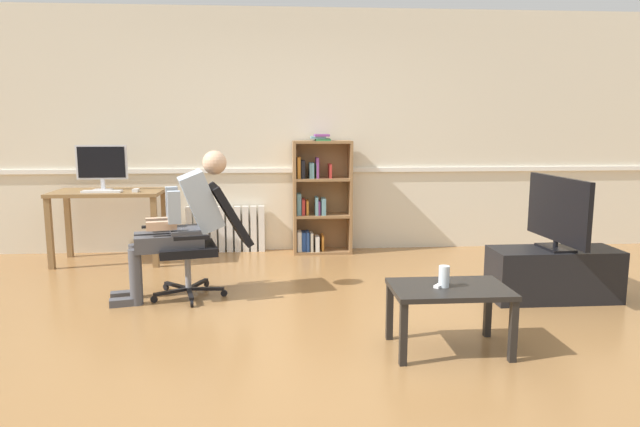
# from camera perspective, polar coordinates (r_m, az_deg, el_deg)

# --- Properties ---
(ground_plane) EXTENTS (18.00, 18.00, 0.00)m
(ground_plane) POSITION_cam_1_polar(r_m,az_deg,el_deg) (4.12, -1.21, -11.60)
(ground_plane) COLOR olive
(back_wall) EXTENTS (12.00, 0.13, 2.70)m
(back_wall) POSITION_cam_1_polar(r_m,az_deg,el_deg) (6.50, -2.55, 8.17)
(back_wall) COLOR beige
(back_wall) RESTS_ON ground_plane
(computer_desk) EXTENTS (1.11, 0.60, 0.76)m
(computer_desk) POSITION_cam_1_polar(r_m,az_deg,el_deg) (6.30, -20.47, 1.06)
(computer_desk) COLOR olive
(computer_desk) RESTS_ON ground_plane
(imac_monitor) EXTENTS (0.52, 0.14, 0.47)m
(imac_monitor) POSITION_cam_1_polar(r_m,az_deg,el_deg) (6.35, -21.06, 4.65)
(imac_monitor) COLOR silver
(imac_monitor) RESTS_ON computer_desk
(keyboard) EXTENTS (0.39, 0.12, 0.02)m
(keyboard) POSITION_cam_1_polar(r_m,az_deg,el_deg) (6.15, -21.05, 2.08)
(keyboard) COLOR white
(keyboard) RESTS_ON computer_desk
(computer_mouse) EXTENTS (0.06, 0.10, 0.03)m
(computer_mouse) POSITION_cam_1_polar(r_m,az_deg,el_deg) (6.09, -18.00, 2.23)
(computer_mouse) COLOR white
(computer_mouse) RESTS_ON computer_desk
(bookshelf) EXTENTS (0.65, 0.29, 1.33)m
(bookshelf) POSITION_cam_1_polar(r_m,az_deg,el_deg) (6.36, -0.17, 1.54)
(bookshelf) COLOR olive
(bookshelf) RESTS_ON ground_plane
(radiator) EXTENTS (0.88, 0.08, 0.52)m
(radiator) POSITION_cam_1_polar(r_m,az_deg,el_deg) (6.52, -9.43, -1.56)
(radiator) COLOR white
(radiator) RESTS_ON ground_plane
(office_chair) EXTENTS (0.85, 0.66, 0.95)m
(office_chair) POSITION_cam_1_polar(r_m,az_deg,el_deg) (4.88, -11.30, -2.15)
(office_chair) COLOR black
(office_chair) RESTS_ON ground_plane
(person_seated) EXTENTS (0.99, 0.52, 1.23)m
(person_seated) POSITION_cam_1_polar(r_m,az_deg,el_deg) (4.84, -13.69, -0.69)
(person_seated) COLOR #4C4C51
(person_seated) RESTS_ON ground_plane
(tv_stand) EXTENTS (1.04, 0.40, 0.43)m
(tv_stand) POSITION_cam_1_polar(r_m,az_deg,el_deg) (5.10, 22.39, -5.66)
(tv_stand) COLOR black
(tv_stand) RESTS_ON ground_plane
(tv_screen) EXTENTS (0.22, 0.89, 0.59)m
(tv_screen) POSITION_cam_1_polar(r_m,az_deg,el_deg) (5.00, 22.77, 0.19)
(tv_screen) COLOR black
(tv_screen) RESTS_ON tv_stand
(coffee_table) EXTENTS (0.74, 0.48, 0.42)m
(coffee_table) POSITION_cam_1_polar(r_m,az_deg,el_deg) (3.75, 12.84, -8.05)
(coffee_table) COLOR black
(coffee_table) RESTS_ON ground_plane
(drinking_glass) EXTENTS (0.07, 0.07, 0.14)m
(drinking_glass) POSITION_cam_1_polar(r_m,az_deg,el_deg) (3.70, 12.34, -6.19)
(drinking_glass) COLOR silver
(drinking_glass) RESTS_ON coffee_table
(spare_remote) EXTENTS (0.13, 0.13, 0.02)m
(spare_remote) POSITION_cam_1_polar(r_m,az_deg,el_deg) (3.74, 12.09, -7.00)
(spare_remote) COLOR white
(spare_remote) RESTS_ON coffee_table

